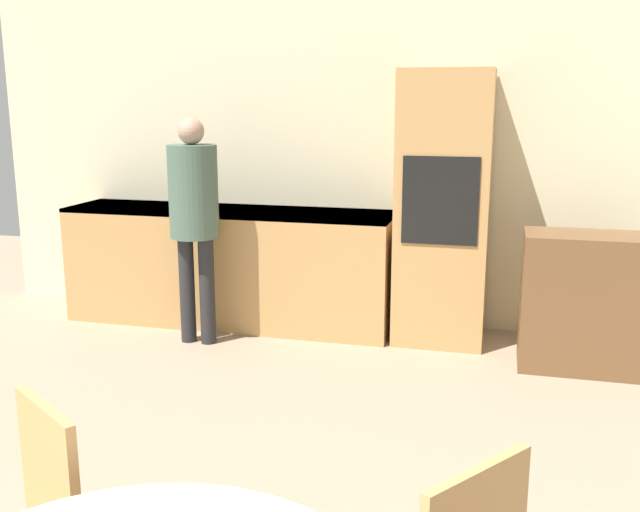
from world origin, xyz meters
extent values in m
cube|color=beige|center=(0.00, 5.61, 1.30)|extent=(6.82, 0.05, 2.60)
cube|color=tan|center=(-1.27, 5.27, 0.46)|extent=(2.58, 0.60, 0.91)
cube|color=black|center=(-1.27, 5.27, 0.90)|extent=(2.58, 0.60, 0.03)
cube|color=tan|center=(0.38, 5.28, 0.97)|extent=(0.64, 0.58, 1.95)
cube|color=black|center=(0.38, 4.98, 1.07)|extent=(0.52, 0.01, 0.60)
cube|color=brown|center=(1.44, 4.91, 0.45)|extent=(1.00, 0.45, 0.90)
cube|color=tan|center=(-0.47, 1.80, 0.66)|extent=(0.33, 0.24, 0.43)
cylinder|color=#262628|center=(-1.40, 4.76, 0.39)|extent=(0.11, 0.11, 0.78)
cylinder|color=#262628|center=(-1.25, 4.76, 0.39)|extent=(0.11, 0.11, 0.78)
cylinder|color=#4C6656|center=(-1.32, 4.76, 1.11)|extent=(0.35, 0.35, 0.65)
sphere|color=tan|center=(-1.32, 4.76, 1.53)|extent=(0.18, 0.18, 0.18)
camera|label=1|loc=(0.78, 0.15, 1.74)|focal=40.00mm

